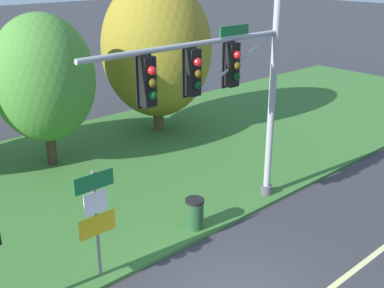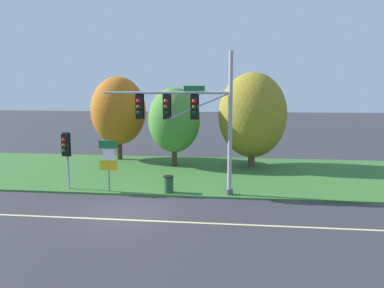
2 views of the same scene
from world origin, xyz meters
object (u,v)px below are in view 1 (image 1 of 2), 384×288
object	(u,v)px
tree_left_of_mast	(43,79)
traffic_signal_mast	(228,80)
route_sign_post	(96,211)
tree_behind_signpost	(157,49)
trash_bin	(195,213)

from	to	relation	value
tree_left_of_mast	traffic_signal_mast	bearing A→B (deg)	-73.70
route_sign_post	tree_left_of_mast	world-z (taller)	tree_left_of_mast
tree_left_of_mast	tree_behind_signpost	distance (m)	5.64
tree_left_of_mast	trash_bin	distance (m)	7.81
traffic_signal_mast	tree_left_of_mast	size ratio (longest dim) A/B	1.31
tree_behind_signpost	trash_bin	distance (m)	9.59
tree_behind_signpost	route_sign_post	bearing A→B (deg)	-135.85
route_sign_post	trash_bin	world-z (taller)	route_sign_post
route_sign_post	tree_left_of_mast	distance (m)	7.86
traffic_signal_mast	route_sign_post	distance (m)	5.15
tree_left_of_mast	tree_behind_signpost	xyz separation A→B (m)	(5.61, 0.47, 0.38)
tree_left_of_mast	route_sign_post	bearing A→B (deg)	-108.30
route_sign_post	trash_bin	bearing A→B (deg)	2.03
traffic_signal_mast	tree_left_of_mast	bearing A→B (deg)	106.30
traffic_signal_mast	tree_behind_signpost	xyz separation A→B (m)	(3.50, 7.68, -0.52)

